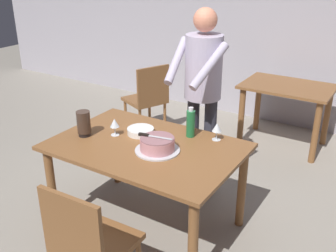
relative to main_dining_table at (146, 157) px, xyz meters
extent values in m
plane|color=gray|center=(0.00, 0.00, -0.64)|extent=(14.00, 14.00, 0.00)
cube|color=#ADA8B2|center=(0.00, 2.84, 0.71)|extent=(10.00, 0.12, 2.70)
cube|color=brown|center=(0.00, 0.00, 0.09)|extent=(1.46, 0.98, 0.03)
cylinder|color=brown|center=(-0.65, -0.41, -0.28)|extent=(0.07, 0.07, 0.72)
cylinder|color=brown|center=(0.65, -0.41, -0.28)|extent=(0.07, 0.07, 0.72)
cylinder|color=brown|center=(-0.65, 0.41, -0.28)|extent=(0.07, 0.07, 0.72)
cylinder|color=brown|center=(0.65, 0.41, -0.28)|extent=(0.07, 0.07, 0.72)
cylinder|color=silver|center=(0.13, -0.04, 0.11)|extent=(0.34, 0.34, 0.01)
cylinder|color=#D18C93|center=(0.13, -0.04, 0.16)|extent=(0.26, 0.26, 0.09)
cylinder|color=#926267|center=(0.13, -0.04, 0.21)|extent=(0.25, 0.25, 0.01)
cube|color=silver|center=(0.15, -0.04, 0.22)|extent=(0.20, 0.06, 0.00)
cube|color=black|center=(0.03, -0.06, 0.22)|extent=(0.08, 0.04, 0.02)
cylinder|color=white|center=(-0.16, 0.15, 0.11)|extent=(0.22, 0.22, 0.01)
cylinder|color=white|center=(-0.16, 0.15, 0.12)|extent=(0.22, 0.22, 0.01)
cylinder|color=white|center=(-0.16, 0.15, 0.13)|extent=(0.22, 0.22, 0.01)
cylinder|color=white|center=(-0.16, 0.15, 0.14)|extent=(0.22, 0.22, 0.01)
cylinder|color=white|center=(-0.16, 0.15, 0.15)|extent=(0.22, 0.22, 0.01)
cylinder|color=silver|center=(-0.32, 0.02, 0.11)|extent=(0.07, 0.07, 0.00)
cylinder|color=silver|center=(-0.32, 0.02, 0.15)|extent=(0.01, 0.01, 0.07)
cone|color=silver|center=(-0.32, 0.02, 0.22)|extent=(0.08, 0.08, 0.07)
cylinder|color=silver|center=(0.42, 0.38, 0.11)|extent=(0.07, 0.07, 0.00)
cylinder|color=silver|center=(0.42, 0.38, 0.15)|extent=(0.01, 0.01, 0.07)
cone|color=silver|center=(0.42, 0.38, 0.22)|extent=(0.08, 0.08, 0.07)
cylinder|color=#1E6B38|center=(0.21, 0.32, 0.22)|extent=(0.07, 0.07, 0.22)
cylinder|color=silver|center=(0.21, 0.32, 0.34)|extent=(0.04, 0.04, 0.03)
cylinder|color=black|center=(-0.52, -0.12, 0.12)|extent=(0.10, 0.10, 0.03)
cylinder|color=#3F2D23|center=(-0.52, -0.12, 0.23)|extent=(0.11, 0.11, 0.18)
cylinder|color=#2D2D38|center=(0.21, 0.70, -0.17)|extent=(0.11, 0.11, 0.95)
cylinder|color=#2D2D38|center=(0.03, 0.71, -0.17)|extent=(0.11, 0.11, 0.95)
cylinder|color=#B7ADC6|center=(0.12, 0.71, 0.58)|extent=(0.32, 0.32, 0.55)
sphere|color=tan|center=(0.12, 0.71, 0.98)|extent=(0.20, 0.20, 0.20)
cylinder|color=#B7ADC6|center=(0.26, 0.52, 0.65)|extent=(0.18, 0.42, 0.34)
cylinder|color=#B7ADC6|center=(-0.05, 0.54, 0.65)|extent=(0.13, 0.42, 0.34)
cube|color=brown|center=(0.17, -0.79, -0.21)|extent=(0.45, 0.45, 0.04)
cylinder|color=brown|center=(-0.02, -0.61, -0.44)|extent=(0.04, 0.04, 0.41)
cube|color=brown|center=(0.18, -0.99, 0.03)|extent=(0.44, 0.04, 0.45)
cube|color=brown|center=(0.48, 2.14, 0.08)|extent=(1.00, 0.70, 0.03)
cylinder|color=brown|center=(0.05, 1.86, -0.29)|extent=(0.07, 0.07, 0.71)
cylinder|color=brown|center=(0.90, 1.86, -0.29)|extent=(0.07, 0.07, 0.71)
cylinder|color=brown|center=(0.05, 2.41, -0.29)|extent=(0.07, 0.07, 0.71)
cylinder|color=brown|center=(0.90, 2.41, -0.29)|extent=(0.07, 0.07, 0.71)
cube|color=brown|center=(-1.13, 1.57, -0.21)|extent=(0.58, 0.58, 0.04)
cylinder|color=brown|center=(-1.37, 1.48, -0.44)|extent=(0.04, 0.04, 0.41)
cylinder|color=brown|center=(-1.22, 1.81, -0.44)|extent=(0.04, 0.04, 0.41)
cylinder|color=brown|center=(-1.03, 1.34, -0.44)|extent=(0.04, 0.04, 0.41)
cylinder|color=brown|center=(-0.89, 1.67, -0.44)|extent=(0.04, 0.04, 0.41)
cube|color=brown|center=(-0.94, 1.49, 0.03)|extent=(0.20, 0.42, 0.45)
camera|label=1|loc=(1.61, -2.25, 1.46)|focal=42.41mm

